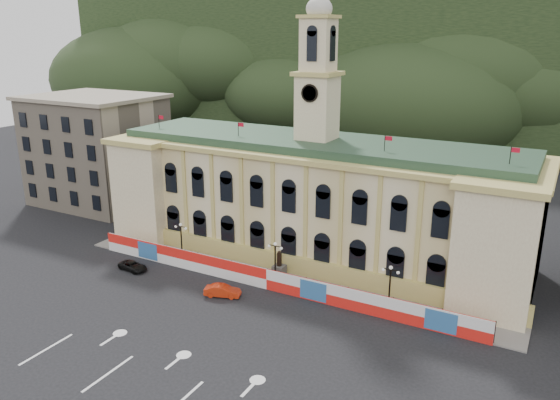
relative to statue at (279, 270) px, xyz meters
The scene contains 13 objects.
ground 18.04m from the statue, 90.00° to the right, with size 260.00×260.00×0.00m, color black.
lane_markings 23.03m from the statue, 90.00° to the right, with size 26.00×10.00×0.02m, color white, non-canonical shape.
hill_ridge 105.59m from the statue, 89.98° to the left, with size 230.00×80.00×64.00m.
city_hall 11.71m from the statue, 90.00° to the left, with size 56.20×17.60×37.10m.
side_building_left 45.63m from the statue, 163.26° to the left, with size 21.00×17.00×18.60m.
hoarding_fence 2.93m from the statue, 88.90° to the right, with size 50.00×0.44×2.50m.
pavement 1.13m from the statue, 90.00° to the right, with size 56.00×5.50×0.16m, color slate.
statue is the anchor object (origin of this frame).
lamp_left 14.16m from the statue, behind, with size 1.96×0.44×5.15m.
lamp_center 2.14m from the statue, 90.00° to the right, with size 1.96×0.44×5.15m.
lamp_right 14.16m from the statue, ahead, with size 1.96×0.44×5.15m.
red_sedan 7.85m from the statue, 116.53° to the right, with size 4.37×2.69×1.36m, color red.
black_suv 18.64m from the statue, 159.48° to the right, with size 4.22×2.31×1.12m, color black.
Camera 1 is at (29.07, -34.99, 28.75)m, focal length 35.00 mm.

